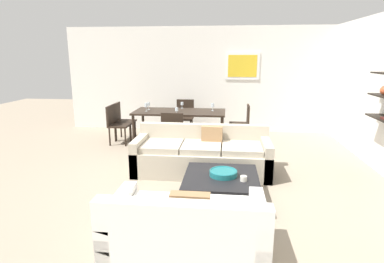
% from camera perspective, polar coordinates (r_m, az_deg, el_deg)
% --- Properties ---
extents(ground_plane, '(18.00, 18.00, 0.00)m').
position_cam_1_polar(ground_plane, '(5.24, 1.81, -8.57)').
color(ground_plane, gray).
extents(back_wall_unit, '(8.40, 0.09, 2.70)m').
position_cam_1_polar(back_wall_unit, '(8.39, 5.96, 9.26)').
color(back_wall_unit, silver).
rests_on(back_wall_unit, ground).
extents(sofa_beige, '(2.29, 0.90, 0.78)m').
position_cam_1_polar(sofa_beige, '(5.45, 1.81, -4.39)').
color(sofa_beige, '#B2A893').
rests_on(sofa_beige, ground).
extents(loveseat_white, '(1.52, 0.90, 0.78)m').
position_cam_1_polar(loveseat_white, '(3.22, -0.99, -17.85)').
color(loveseat_white, white).
rests_on(loveseat_white, ground).
extents(coffee_table, '(1.00, 1.04, 0.38)m').
position_cam_1_polar(coffee_table, '(4.42, 5.23, -10.27)').
color(coffee_table, black).
rests_on(coffee_table, ground).
extents(decorative_bowl, '(0.38, 0.38, 0.08)m').
position_cam_1_polar(decorative_bowl, '(4.35, 5.67, -7.42)').
color(decorative_bowl, '#19666B').
rests_on(decorative_bowl, coffee_table).
extents(candle_jar, '(0.09, 0.09, 0.07)m').
position_cam_1_polar(candle_jar, '(4.21, 9.27, -8.36)').
color(candle_jar, silver).
rests_on(candle_jar, coffee_table).
extents(dining_table, '(2.05, 0.92, 0.75)m').
position_cam_1_polar(dining_table, '(7.17, -2.25, 3.20)').
color(dining_table, black).
rests_on(dining_table, ground).
extents(dining_chair_foot, '(0.44, 0.44, 0.88)m').
position_cam_1_polar(dining_chair_foot, '(6.37, -3.40, 0.20)').
color(dining_chair_foot, black).
rests_on(dining_chair_foot, ground).
extents(dining_chair_left_near, '(0.44, 0.44, 0.88)m').
position_cam_1_polar(dining_chair_left_near, '(7.36, -13.59, 1.66)').
color(dining_chair_left_near, black).
rests_on(dining_chair_left_near, ground).
extents(dining_chair_head, '(0.44, 0.44, 0.88)m').
position_cam_1_polar(dining_chair_head, '(8.05, -1.32, 3.04)').
color(dining_chair_head, black).
rests_on(dining_chair_head, ground).
extents(dining_chair_right_far, '(0.44, 0.44, 0.88)m').
position_cam_1_polar(dining_chair_right_far, '(7.34, 9.14, 1.84)').
color(dining_chair_right_far, black).
rests_on(dining_chair_right_far, ground).
extents(dining_chair_left_far, '(0.44, 0.44, 0.88)m').
position_cam_1_polar(dining_chair_left_far, '(7.74, -12.55, 2.30)').
color(dining_chair_left_far, black).
rests_on(dining_chair_left_far, ground).
extents(wine_glass_head, '(0.07, 0.07, 0.15)m').
position_cam_1_polar(wine_glass_head, '(7.53, -1.80, 5.00)').
color(wine_glass_head, silver).
rests_on(wine_glass_head, dining_table).
extents(wine_glass_right_far, '(0.07, 0.07, 0.17)m').
position_cam_1_polar(wine_glass_right_far, '(7.18, 3.74, 4.72)').
color(wine_glass_right_far, silver).
rests_on(wine_glass_right_far, dining_table).
extents(wine_glass_foot, '(0.07, 0.07, 0.14)m').
position_cam_1_polar(wine_glass_foot, '(6.75, -2.77, 3.95)').
color(wine_glass_foot, silver).
rests_on(wine_glass_foot, dining_table).
extents(wine_glass_left_near, '(0.07, 0.07, 0.19)m').
position_cam_1_polar(wine_glass_left_near, '(7.17, -8.28, 4.68)').
color(wine_glass_left_near, silver).
rests_on(wine_glass_left_near, dining_table).
extents(wine_glass_left_far, '(0.07, 0.07, 0.17)m').
position_cam_1_polar(wine_glass_left_far, '(7.39, -7.83, 4.89)').
color(wine_glass_left_far, silver).
rests_on(wine_glass_left_far, dining_table).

